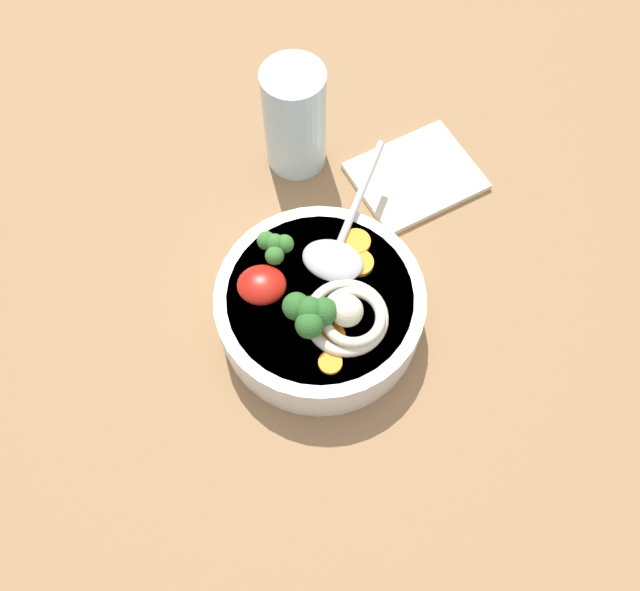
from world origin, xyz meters
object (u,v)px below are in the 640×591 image
at_px(noodle_pile, 348,316).
at_px(folded_napkin, 416,176).
at_px(drinking_glass, 295,119).
at_px(soup_bowl, 320,308).
at_px(soup_spoon, 338,249).

relative_size(noodle_pile, folded_napkin, 0.64).
distance_m(drinking_glass, folded_napkin, 0.15).
bearing_deg(soup_bowl, noodle_pile, -45.16).
xyz_separation_m(soup_bowl, folded_napkin, (0.11, 0.18, -0.03)).
xyz_separation_m(noodle_pile, drinking_glass, (-0.05, 0.23, -0.00)).
distance_m(soup_bowl, noodle_pile, 0.05).
height_order(soup_spoon, drinking_glass, drinking_glass).
relative_size(drinking_glass, folded_napkin, 0.96).
height_order(noodle_pile, drinking_glass, drinking_glass).
bearing_deg(drinking_glass, soup_spoon, -75.07).
bearing_deg(folded_napkin, soup_spoon, -125.38).
xyz_separation_m(soup_bowl, soup_spoon, (0.02, 0.05, 0.04)).
relative_size(soup_bowl, drinking_glass, 1.56).
bearing_deg(drinking_glass, noodle_pile, -77.55).
distance_m(soup_bowl, soup_spoon, 0.06).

